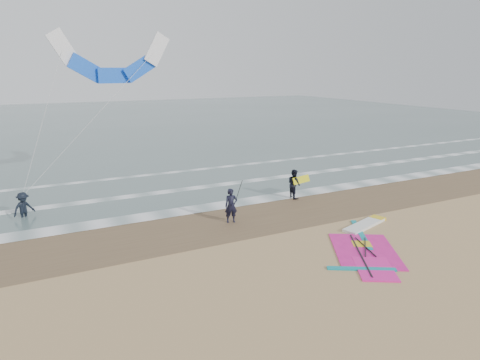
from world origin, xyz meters
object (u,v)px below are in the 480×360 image
person_walking (294,184)px  person_wading (23,202)px  windsurf_rig (366,243)px  surf_kite (113,62)px  person_standing (231,206)px

person_walking → person_wading: bearing=76.7°
windsurf_rig → person_wading: size_ratio=3.57×
surf_kite → windsurf_rig: bearing=-59.4°
person_walking → surf_kite: bearing=55.6°
windsurf_rig → surf_kite: surf_kite is taller
person_standing → surf_kite: (-3.48, 7.60, 6.52)m
windsurf_rig → surf_kite: size_ratio=0.68×
surf_kite → person_walking: bearing=-34.3°
person_walking → person_standing: bearing=112.1°
person_wading → surf_kite: 8.68m
windsurf_rig → person_wading: 15.96m
person_wading → windsurf_rig: bearing=-67.0°
windsurf_rig → person_wading: person_wading is taller
person_wading → person_walking: bearing=-41.7°
person_walking → surf_kite: size_ratio=0.19×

